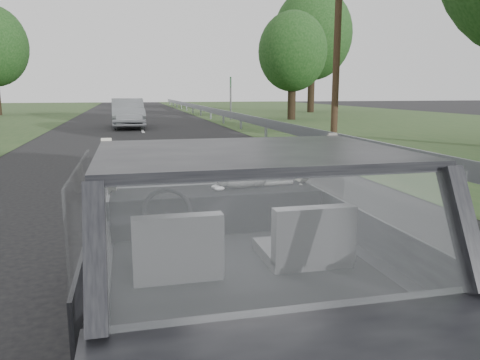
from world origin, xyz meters
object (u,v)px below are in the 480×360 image
other_car (128,113)px  highway_sign (231,99)px  cat (242,178)px  utility_pole (338,32)px  subject_car (233,250)px

other_car → highway_sign: 7.73m
cat → highway_sign: size_ratio=0.21×
cat → utility_pole: (6.50, 12.36, 2.69)m
subject_car → utility_pole: utility_pole is taller
subject_car → utility_pole: 14.96m
subject_car → other_car: size_ratio=0.95×
other_car → utility_pole: 10.78m
subject_car → cat: 0.78m
cat → utility_pole: utility_pole is taller
cat → utility_pole: size_ratio=0.07×
cat → highway_sign: highway_sign is taller
other_car → cat: bearing=-89.1°
other_car → utility_pole: bearing=-46.4°
cat → highway_sign: bearing=68.7°
other_car → utility_pole: (7.31, -7.30, 3.08)m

